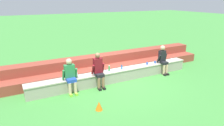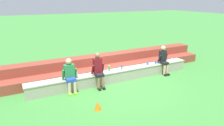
% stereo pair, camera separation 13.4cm
% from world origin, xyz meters
% --- Properties ---
extents(ground_plane, '(80.00, 80.00, 0.00)m').
position_xyz_m(ground_plane, '(0.00, 0.00, 0.00)').
color(ground_plane, '#428E3D').
extents(stone_seating_wall, '(7.39, 0.49, 0.50)m').
position_xyz_m(stone_seating_wall, '(0.00, 0.23, 0.27)').
color(stone_seating_wall, '#A8A08E').
rests_on(stone_seating_wall, ground).
extents(brick_bleachers, '(10.70, 1.29, 0.81)m').
position_xyz_m(brick_bleachers, '(0.00, 1.51, 0.34)').
color(brick_bleachers, '#953F2F').
rests_on(brick_bleachers, ground).
extents(person_far_left, '(0.56, 0.55, 1.33)m').
position_xyz_m(person_far_left, '(-2.05, -0.00, 0.71)').
color(person_far_left, beige).
rests_on(person_far_left, ground).
extents(person_left_of_center, '(0.51, 0.55, 1.42)m').
position_xyz_m(person_left_of_center, '(-0.92, -0.03, 0.74)').
color(person_left_of_center, '#996B4C').
rests_on(person_left_of_center, ground).
extents(person_center, '(0.48, 0.55, 1.34)m').
position_xyz_m(person_center, '(2.38, 0.02, 0.72)').
color(person_center, '#DBAD89').
rests_on(person_center, ground).
extents(water_bottle_mid_right, '(0.06, 0.06, 0.21)m').
position_xyz_m(water_bottle_mid_right, '(0.26, 0.20, 0.59)').
color(water_bottle_mid_right, blue).
rests_on(water_bottle_mid_right, stone_seating_wall).
extents(water_bottle_mid_left, '(0.07, 0.07, 0.24)m').
position_xyz_m(water_bottle_mid_left, '(-0.30, 0.28, 0.61)').
color(water_bottle_mid_left, green).
rests_on(water_bottle_mid_left, stone_seating_wall).
extents(water_bottle_center_gap, '(0.06, 0.06, 0.23)m').
position_xyz_m(water_bottle_center_gap, '(-1.74, 0.17, 0.61)').
color(water_bottle_center_gap, silver).
rests_on(water_bottle_center_gap, stone_seating_wall).
extents(plastic_cup_right_end, '(0.09, 0.09, 0.12)m').
position_xyz_m(plastic_cup_right_end, '(3.06, 0.18, 0.56)').
color(plastic_cup_right_end, white).
rests_on(plastic_cup_right_end, stone_seating_wall).
extents(plastic_cup_left_end, '(0.08, 0.08, 0.11)m').
position_xyz_m(plastic_cup_left_end, '(2.08, 0.21, 0.55)').
color(plastic_cup_left_end, blue).
rests_on(plastic_cup_left_end, stone_seating_wall).
extents(plastic_cup_middle, '(0.09, 0.09, 0.10)m').
position_xyz_m(plastic_cup_middle, '(1.64, 0.23, 0.55)').
color(plastic_cup_middle, blue).
rests_on(plastic_cup_middle, stone_seating_wall).
extents(sports_cone, '(0.23, 0.23, 0.29)m').
position_xyz_m(sports_cone, '(-1.63, -1.63, 0.14)').
color(sports_cone, orange).
rests_on(sports_cone, ground).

